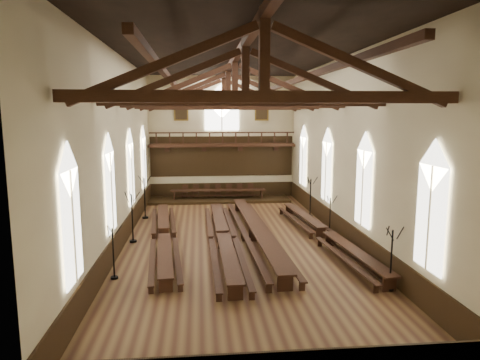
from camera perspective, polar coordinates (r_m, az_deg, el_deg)
The scene contains 21 objects.
ground at distance 23.57m, azimuth -0.64°, elevation -8.26°, with size 26.00×26.00×0.00m, color brown.
room_walls at distance 22.54m, azimuth -0.67°, elevation 7.64°, with size 26.00×26.00×26.00m.
wainscot_band at distance 23.40m, azimuth -0.64°, elevation -6.86°, with size 12.00×26.00×1.20m.
side_windows at distance 22.76m, azimuth -0.65°, elevation 0.78°, with size 11.85×19.80×4.50m.
end_window at distance 35.41m, azimuth -2.44°, elevation 9.27°, with size 2.80×0.12×3.80m.
minstrels_gallery at distance 35.30m, azimuth -2.39°, elevation 3.88°, with size 11.80×1.24×3.70m.
portraits at distance 35.41m, azimuth -2.44°, elevation 9.07°, with size 7.75×0.09×1.45m.
roof_trusses at distance 22.58m, azimuth -0.68°, elevation 12.10°, with size 11.70×25.70×2.80m.
refectory_row_a at distance 23.61m, azimuth -10.18°, elevation -7.11°, with size 1.95×13.89×0.69m.
refectory_row_b at distance 22.85m, azimuth -2.30°, elevation -7.40°, with size 1.59×14.37×0.74m.
refectory_row_c at distance 23.87m, azimuth 2.08°, elevation -6.58°, with size 1.88×14.97×0.81m.
refectory_row_d at distance 23.87m, azimuth 11.29°, elevation -6.92°, with size 2.00×14.11×0.71m.
dais at distance 34.57m, azimuth -2.91°, elevation -2.61°, with size 11.40×2.81×0.19m, color black.
high_table at distance 34.44m, azimuth -2.92°, elevation -1.47°, with size 7.61×1.02×0.71m.
high_chairs at distance 35.18m, azimuth -2.97°, elevation -1.32°, with size 5.90×0.51×1.04m.
candelabrum_left_near at distance 19.11m, azimuth -16.49°, elevation -10.52°, with size 0.64×0.72×2.34m.
candelabrum_left_mid at distance 24.03m, azimuth -14.13°, elevation -6.08°, with size 0.82×0.84×2.81m.
candelabrum_left_far at distance 29.24m, azimuth -12.56°, elevation -3.34°, with size 0.88×0.82×2.89m.
candelabrum_right_near at distance 18.19m, azimuth 19.44°, elevation -11.39°, with size 0.77×0.77×2.60m.
candelabrum_right_mid at distance 25.29m, azimuth 11.88°, elevation -5.62°, with size 0.66×0.70×2.31m.
candelabrum_right_far at distance 29.36m, azimuth 9.35°, elevation -3.28°, with size 0.78×0.84×2.76m.
Camera 1 is at (-1.89, -22.46, 6.90)m, focal length 32.00 mm.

